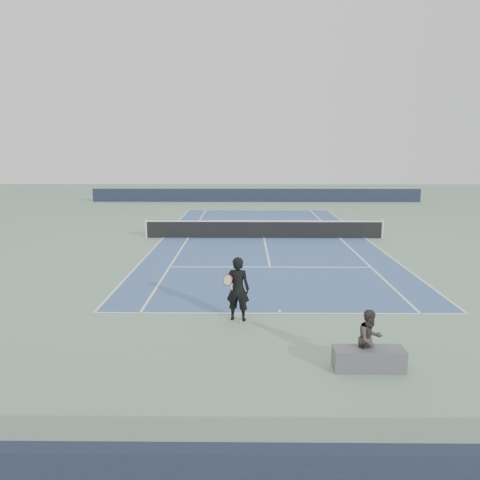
{
  "coord_description": "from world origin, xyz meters",
  "views": [
    {
      "loc": [
        -1.04,
        -24.93,
        4.74
      ],
      "look_at": [
        -1.23,
        -6.19,
        1.1
      ],
      "focal_mm": 35.0,
      "sensor_mm": 36.0,
      "label": 1
    }
  ],
  "objects_px": {
    "tennis_player": "(238,289)",
    "tennis_ball": "(241,322)",
    "spectator_bench": "(369,349)",
    "tennis_net": "(264,229)"
  },
  "relations": [
    {
      "from": "tennis_player",
      "to": "spectator_bench",
      "type": "relative_size",
      "value": 1.14
    },
    {
      "from": "tennis_net",
      "to": "spectator_bench",
      "type": "relative_size",
      "value": 8.04
    },
    {
      "from": "tennis_player",
      "to": "tennis_net",
      "type": "bearing_deg",
      "value": 84.3
    },
    {
      "from": "tennis_player",
      "to": "tennis_ball",
      "type": "height_order",
      "value": "tennis_player"
    },
    {
      "from": "tennis_net",
      "to": "spectator_bench",
      "type": "height_order",
      "value": "spectator_bench"
    },
    {
      "from": "tennis_ball",
      "to": "spectator_bench",
      "type": "relative_size",
      "value": 0.04
    },
    {
      "from": "tennis_player",
      "to": "tennis_ball",
      "type": "distance_m",
      "value": 0.92
    },
    {
      "from": "tennis_ball",
      "to": "tennis_player",
      "type": "bearing_deg",
      "value": 109.53
    },
    {
      "from": "tennis_player",
      "to": "tennis_ball",
      "type": "relative_size",
      "value": 27.9
    },
    {
      "from": "tennis_player",
      "to": "spectator_bench",
      "type": "height_order",
      "value": "tennis_player"
    }
  ]
}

